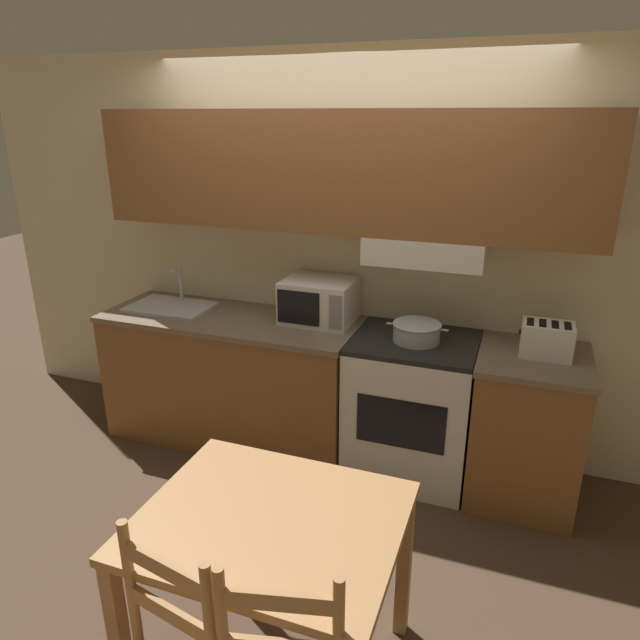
{
  "coord_description": "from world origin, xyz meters",
  "views": [
    {
      "loc": [
        1.11,
        -3.47,
        2.16
      ],
      "look_at": [
        0.05,
        -0.58,
        1.05
      ],
      "focal_mm": 32.0,
      "sensor_mm": 36.0,
      "label": 1
    }
  ],
  "objects_px": {
    "cooking_pot": "(417,331)",
    "dining_table": "(271,542)",
    "stove_range": "(411,406)",
    "sink_basin": "(171,306)",
    "toaster": "(547,339)",
    "microwave": "(319,301)"
  },
  "relations": [
    {
      "from": "cooking_pot",
      "to": "dining_table",
      "type": "bearing_deg",
      "value": -98.31
    },
    {
      "from": "stove_range",
      "to": "sink_basin",
      "type": "height_order",
      "value": "sink_basin"
    },
    {
      "from": "cooking_pot",
      "to": "toaster",
      "type": "distance_m",
      "value": 0.71
    },
    {
      "from": "toaster",
      "to": "cooking_pot",
      "type": "bearing_deg",
      "value": -177.13
    },
    {
      "from": "toaster",
      "to": "dining_table",
      "type": "xyz_separation_m",
      "value": [
        -0.94,
        -1.61,
        -0.34
      ]
    },
    {
      "from": "microwave",
      "to": "toaster",
      "type": "xyz_separation_m",
      "value": [
        1.37,
        -0.1,
        -0.04
      ]
    },
    {
      "from": "stove_range",
      "to": "dining_table",
      "type": "xyz_separation_m",
      "value": [
        -0.22,
        -1.59,
        0.2
      ]
    },
    {
      "from": "cooking_pot",
      "to": "stove_range",
      "type": "bearing_deg",
      "value": 115.59
    },
    {
      "from": "sink_basin",
      "to": "toaster",
      "type": "bearing_deg",
      "value": 0.59
    },
    {
      "from": "stove_range",
      "to": "cooking_pot",
      "type": "bearing_deg",
      "value": -64.41
    },
    {
      "from": "cooking_pot",
      "to": "dining_table",
      "type": "height_order",
      "value": "cooking_pot"
    },
    {
      "from": "toaster",
      "to": "sink_basin",
      "type": "height_order",
      "value": "sink_basin"
    },
    {
      "from": "dining_table",
      "to": "cooking_pot",
      "type": "bearing_deg",
      "value": 81.69
    },
    {
      "from": "cooking_pot",
      "to": "microwave",
      "type": "distance_m",
      "value": 0.68
    },
    {
      "from": "microwave",
      "to": "dining_table",
      "type": "xyz_separation_m",
      "value": [
        0.43,
        -1.71,
        -0.39
      ]
    },
    {
      "from": "microwave",
      "to": "dining_table",
      "type": "height_order",
      "value": "microwave"
    },
    {
      "from": "cooking_pot",
      "to": "microwave",
      "type": "bearing_deg",
      "value": 168.31
    },
    {
      "from": "dining_table",
      "to": "toaster",
      "type": "bearing_deg",
      "value": 59.59
    },
    {
      "from": "microwave",
      "to": "sink_basin",
      "type": "bearing_deg",
      "value": -173.13
    },
    {
      "from": "stove_range",
      "to": "dining_table",
      "type": "bearing_deg",
      "value": -97.88
    },
    {
      "from": "microwave",
      "to": "toaster",
      "type": "distance_m",
      "value": 1.38
    },
    {
      "from": "toaster",
      "to": "sink_basin",
      "type": "xyz_separation_m",
      "value": [
        -2.42,
        -0.02,
        -0.08
      ]
    }
  ]
}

